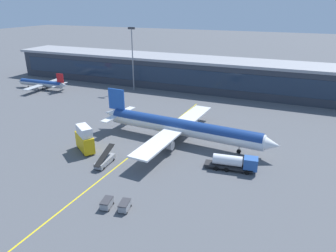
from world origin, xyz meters
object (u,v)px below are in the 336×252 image
object	(u,v)px
catering_lift	(85,139)
belt_loader	(105,160)
baggage_cart_1	(125,206)
baggage_cart_0	(107,203)
commuter_jet_far	(42,83)
main_airliner	(181,127)
fuel_tanker	(234,163)

from	to	relation	value
catering_lift	belt_loader	xyz separation A→B (m)	(7.96, -3.90, -2.07)
belt_loader	baggage_cart_1	world-z (taller)	belt_loader
baggage_cart_0	commuter_jet_far	size ratio (longest dim) A/B	0.12
main_airliner	fuel_tanker	xyz separation A→B (m)	(15.24, -9.18, -2.10)
fuel_tanker	belt_loader	size ratio (longest dim) A/B	1.58
catering_lift	belt_loader	distance (m)	9.10
fuel_tanker	belt_loader	bearing A→B (deg)	-162.10
fuel_tanker	baggage_cart_0	bearing A→B (deg)	-129.67
main_airliner	belt_loader	world-z (taller)	main_airliner
baggage_cart_0	commuter_jet_far	distance (m)	87.73
baggage_cart_1	fuel_tanker	bearing A→B (deg)	55.06
fuel_tanker	baggage_cart_1	distance (m)	25.00
baggage_cart_1	commuter_jet_far	bearing A→B (deg)	141.79
catering_lift	commuter_jet_far	world-z (taller)	commuter_jet_far
belt_loader	commuter_jet_far	bearing A→B (deg)	143.44
baggage_cart_0	belt_loader	bearing A→B (deg)	124.68
belt_loader	baggage_cart_0	distance (m)	15.32
catering_lift	main_airliner	bearing A→B (deg)	36.01
baggage_cart_0	baggage_cart_1	bearing A→B (deg)	10.20
catering_lift	fuel_tanker	bearing A→B (deg)	7.59
belt_loader	catering_lift	bearing A→B (deg)	153.86
fuel_tanker	commuter_jet_far	xyz separation A→B (m)	(-84.87, 35.07, 0.69)
belt_loader	baggage_cart_0	bearing A→B (deg)	-55.32
main_airliner	baggage_cart_0	xyz separation A→B (m)	(-2.21, -30.22, -3.07)
main_airliner	baggage_cart_0	distance (m)	30.46
catering_lift	baggage_cart_1	xyz separation A→B (m)	(19.82, -15.93, -2.28)
belt_loader	baggage_cart_1	distance (m)	16.89
fuel_tanker	baggage_cart_0	world-z (taller)	fuel_tanker
baggage_cart_1	baggage_cart_0	bearing A→B (deg)	-169.80
main_airliner	commuter_jet_far	xyz separation A→B (m)	(-69.63, 25.89, -1.41)
main_airliner	catering_lift	bearing A→B (deg)	-143.99
main_airliner	belt_loader	size ratio (longest dim) A/B	6.79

